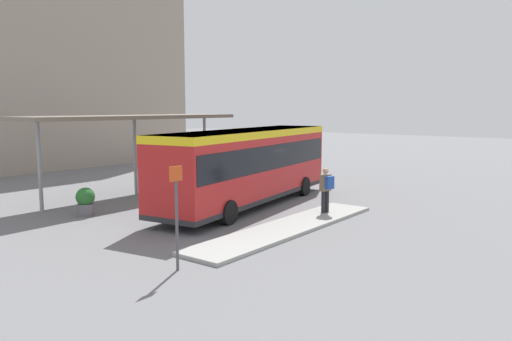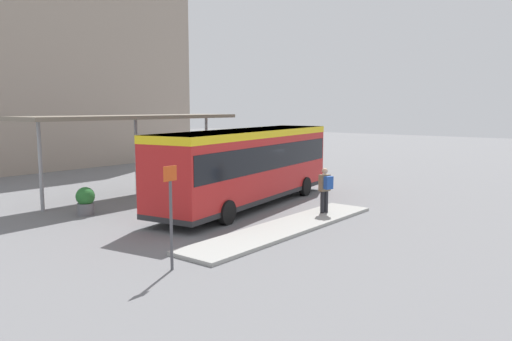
% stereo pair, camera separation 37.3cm
% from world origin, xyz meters
% --- Properties ---
extents(ground_plane, '(120.00, 120.00, 0.00)m').
position_xyz_m(ground_plane, '(0.00, 0.00, 0.00)').
color(ground_plane, slate).
extents(curb_island, '(9.60, 1.80, 0.12)m').
position_xyz_m(curb_island, '(-2.51, -3.81, 0.06)').
color(curb_island, '#9E9E99').
rests_on(curb_island, ground_plane).
extents(city_bus, '(11.65, 4.15, 3.35)m').
position_xyz_m(city_bus, '(0.01, 0.00, 1.95)').
color(city_bus, red).
rests_on(city_bus, ground_plane).
extents(pedestrian_waiting, '(0.50, 0.55, 1.81)m').
position_xyz_m(pedestrian_waiting, '(0.26, -3.77, 1.16)').
color(pedestrian_waiting, '#232328').
rests_on(pedestrian_waiting, curb_island).
extents(bicycle_orange, '(0.48, 1.68, 0.73)m').
position_xyz_m(bicycle_orange, '(9.14, 3.00, 0.36)').
color(bicycle_orange, black).
rests_on(bicycle_orange, ground_plane).
extents(bicycle_black, '(0.48, 1.52, 0.66)m').
position_xyz_m(bicycle_black, '(9.19, 3.84, 0.33)').
color(bicycle_black, black).
rests_on(bicycle_black, ground_plane).
extents(station_shelter, '(11.62, 2.83, 3.94)m').
position_xyz_m(station_shelter, '(-1.34, 5.99, 3.76)').
color(station_shelter, '#706656').
rests_on(station_shelter, ground_plane).
extents(potted_planter_near_shelter, '(0.84, 0.84, 1.32)m').
position_xyz_m(potted_planter_near_shelter, '(0.85, 3.78, 0.69)').
color(potted_planter_near_shelter, slate).
rests_on(potted_planter_near_shelter, ground_plane).
extents(potted_planter_far_side, '(0.75, 0.75, 1.14)m').
position_xyz_m(potted_planter_far_side, '(-5.60, 3.89, 0.59)').
color(potted_planter_far_side, slate).
rests_on(potted_planter_far_side, ground_plane).
extents(platform_sign, '(0.44, 0.08, 2.80)m').
position_xyz_m(platform_sign, '(-8.10, -4.00, 1.56)').
color(platform_sign, '#4C4C51').
rests_on(platform_sign, ground_plane).
extents(station_building, '(21.05, 12.26, 19.16)m').
position_xyz_m(station_building, '(3.18, 23.85, 9.58)').
color(station_building, gray).
rests_on(station_building, ground_plane).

